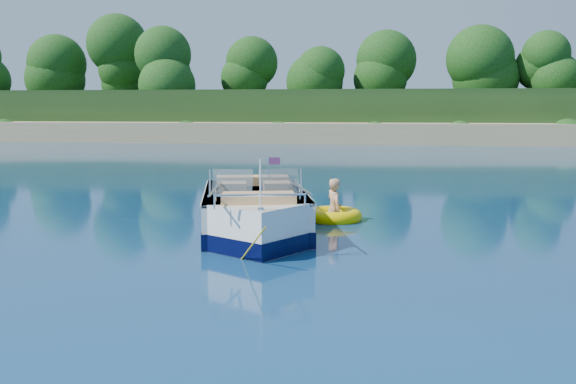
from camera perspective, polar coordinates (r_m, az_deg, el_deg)
name	(u,v)px	position (r m, az deg, el deg)	size (l,w,h in m)	color
ground	(283,251)	(12.02, -0.40, -5.28)	(160.00, 160.00, 0.00)	#0A1F46
shoreline	(366,121)	(75.39, 6.97, 6.24)	(170.00, 59.00, 6.00)	#928154
treeline	(361,71)	(52.70, 6.50, 10.66)	(150.00, 7.12, 8.19)	black
motorboat	(255,216)	(13.54, -2.92, -2.14)	(3.04, 5.95, 2.02)	white
tow_tube	(333,216)	(15.28, 4.05, -2.15)	(1.47, 1.47, 0.36)	#EFCD00
boy	(333,219)	(15.38, 4.06, -2.45)	(0.56, 0.37, 1.55)	tan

